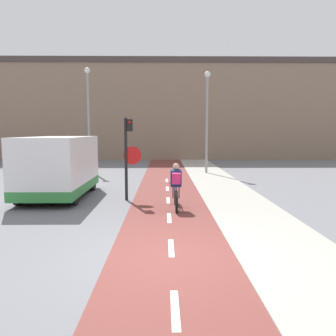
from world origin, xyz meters
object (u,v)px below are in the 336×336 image
at_px(traffic_light_pole, 128,150).
at_px(van, 59,168).
at_px(street_lamp_far, 88,108).
at_px(cyclist_near, 176,188).
at_px(street_lamp_sidewalk, 207,111).

height_order(traffic_light_pole, van, traffic_light_pole).
relative_size(traffic_light_pole, street_lamp_far, 0.46).
xyz_separation_m(street_lamp_far, cyclist_near, (5.23, -10.65, -3.32)).
bearing_deg(street_lamp_far, cyclist_near, -63.83).
relative_size(traffic_light_pole, street_lamp_sidewalk, 0.50).
distance_m(traffic_light_pole, street_lamp_sidewalk, 8.97).
bearing_deg(cyclist_near, van, 155.34).
distance_m(street_lamp_sidewalk, cyclist_near, 10.03).
distance_m(traffic_light_pole, cyclist_near, 2.53).
relative_size(traffic_light_pole, cyclist_near, 1.68).
height_order(traffic_light_pole, street_lamp_far, street_lamp_far).
height_order(traffic_light_pole, street_lamp_sidewalk, street_lamp_sidewalk).
bearing_deg(street_lamp_sidewalk, cyclist_near, -103.41).
height_order(street_lamp_sidewalk, van, street_lamp_sidewalk).
xyz_separation_m(street_lamp_sidewalk, cyclist_near, (-2.21, -9.28, -3.08)).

